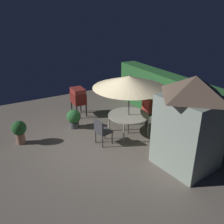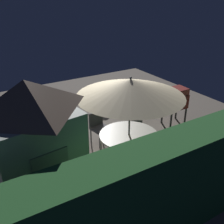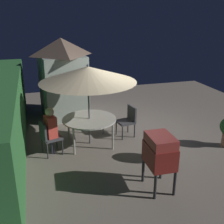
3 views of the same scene
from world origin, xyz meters
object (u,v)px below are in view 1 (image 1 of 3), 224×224
at_px(patio_table, 129,116).
at_px(patio_umbrella, 130,82).
at_px(potted_plant_by_grill, 74,118).
at_px(potted_plant_by_shed, 19,130).
at_px(garden_shed, 190,123).
at_px(chair_near_shed, 148,111).
at_px(chair_far_side, 102,130).
at_px(bbq_grill, 78,96).
at_px(person_in_red, 147,106).

height_order(patio_table, patio_umbrella, patio_umbrella).
bearing_deg(potted_plant_by_grill, potted_plant_by_shed, -83.86).
relative_size(patio_umbrella, potted_plant_by_shed, 3.06).
xyz_separation_m(garden_shed, patio_umbrella, (-2.43, -0.40, 0.60)).
bearing_deg(potted_plant_by_shed, chair_near_shed, 79.44).
xyz_separation_m(patio_umbrella, potted_plant_by_shed, (-1.21, -3.58, -1.47)).
distance_m(potted_plant_by_shed, potted_plant_by_grill, 2.04).
height_order(chair_far_side, potted_plant_by_shed, chair_far_side).
height_order(chair_near_shed, chair_far_side, same).
height_order(patio_table, potted_plant_by_grill, patio_table).
xyz_separation_m(bbq_grill, person_in_red, (2.13, 1.99, -0.06)).
distance_m(patio_table, potted_plant_by_grill, 2.13).
bearing_deg(chair_far_side, potted_plant_by_grill, -167.30).
distance_m(patio_table, potted_plant_by_shed, 3.78).
bearing_deg(garden_shed, person_in_red, 166.59).
xyz_separation_m(potted_plant_by_shed, person_in_red, (0.90, 4.63, 0.29)).
distance_m(chair_near_shed, person_in_red, 0.28).
height_order(patio_umbrella, bbq_grill, patio_umbrella).
relative_size(chair_near_shed, potted_plant_by_shed, 1.09).
relative_size(chair_far_side, potted_plant_by_shed, 1.09).
height_order(garden_shed, patio_umbrella, garden_shed).
relative_size(patio_table, person_in_red, 1.17).
xyz_separation_m(chair_near_shed, chair_far_side, (0.53, -2.33, 0.00)).
bearing_deg(chair_far_side, garden_shed, 35.55).
bearing_deg(patio_table, person_in_red, 106.00).
height_order(potted_plant_by_shed, person_in_red, person_in_red).
height_order(chair_near_shed, person_in_red, person_in_red).
relative_size(chair_near_shed, potted_plant_by_grill, 1.23).
bearing_deg(patio_table, garden_shed, 9.41).
bearing_deg(potted_plant_by_grill, chair_near_shed, 67.84).
bearing_deg(chair_near_shed, bbq_grill, -135.45).
xyz_separation_m(garden_shed, bbq_grill, (-4.87, -1.34, -0.52)).
xyz_separation_m(garden_shed, chair_far_side, (-2.23, -1.59, -0.85)).
bearing_deg(potted_plant_by_shed, bbq_grill, 114.99).
relative_size(patio_umbrella, person_in_red, 2.01).
xyz_separation_m(chair_near_shed, person_in_red, (0.02, -0.08, 0.26)).
distance_m(patio_umbrella, potted_plant_by_shed, 4.05).
bearing_deg(chair_near_shed, potted_plant_by_shed, -100.56).
height_order(patio_umbrella, potted_plant_by_grill, patio_umbrella).
distance_m(garden_shed, potted_plant_by_grill, 4.43).
bearing_deg(patio_table, chair_near_shed, 106.00).
distance_m(bbq_grill, potted_plant_by_shed, 2.93).
bearing_deg(person_in_red, patio_umbrella, -74.00).
distance_m(chair_far_side, potted_plant_by_grill, 1.67).
relative_size(patio_table, chair_far_side, 1.63).
bearing_deg(potted_plant_by_grill, garden_shed, 26.96).
xyz_separation_m(chair_far_side, potted_plant_by_grill, (-1.62, -0.37, -0.12)).
relative_size(chair_near_shed, chair_far_side, 1.00).
distance_m(patio_table, bbq_grill, 2.61).
bearing_deg(chair_near_shed, chair_far_side, -77.27).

